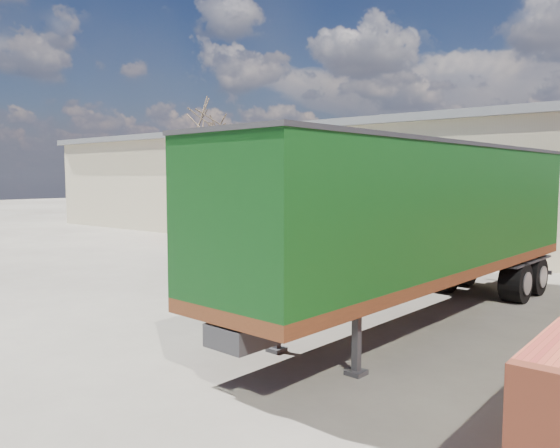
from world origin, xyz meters
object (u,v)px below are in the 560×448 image
Objects in this scene: box_trailer at (422,214)px; panel_van at (229,227)px; bare_tree at (211,110)px; tractor_unit at (274,226)px; orange_skip at (203,221)px.

panel_van is at bearing 155.76° from box_trailer.
bare_tree is 31.23m from box_trailer.
tractor_unit is 4.80m from box_trailer.
box_trailer is 16.88m from orange_skip.
bare_tree is 19.41m from panel_van.
panel_van is (13.54, -11.99, -7.06)m from bare_tree.
bare_tree is 2.23× the size of panel_van.
box_trailer is (4.70, -0.81, 0.59)m from tractor_unit.
bare_tree is at bearing 177.85° from tractor_unit.
tractor_unit reaches higher than panel_van.
orange_skip reaches higher than panel_van.
box_trailer is at bearing -15.47° from orange_skip.
bare_tree is at bearing 146.22° from orange_skip.
box_trailer is 3.27× the size of orange_skip.
panel_van is (-11.41, 5.91, -1.37)m from box_trailer.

